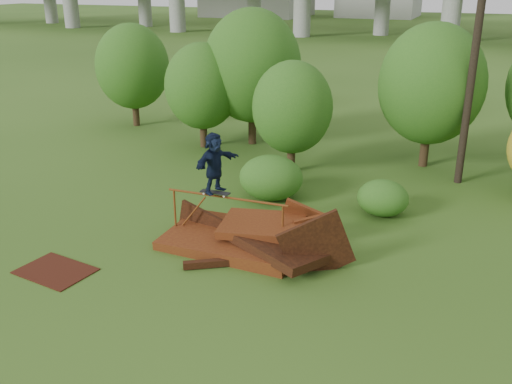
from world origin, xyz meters
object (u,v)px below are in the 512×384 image
at_px(scrap_pile, 251,239).
at_px(utility_pole, 477,35).
at_px(flat_plate, 55,271).
at_px(skater, 214,163).

relative_size(scrap_pile, utility_pole, 0.53).
distance_m(scrap_pile, flat_plate, 5.36).
height_order(skater, utility_pole, utility_pole).
bearing_deg(scrap_pile, utility_pole, 58.09).
distance_m(scrap_pile, skater, 2.41).
xyz_separation_m(scrap_pile, utility_pole, (5.11, 8.21, 5.10)).
bearing_deg(scrap_pile, flat_plate, -143.90).
bearing_deg(utility_pole, skater, -127.48).
relative_size(scrap_pile, flat_plate, 2.98).
height_order(scrap_pile, flat_plate, scrap_pile).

